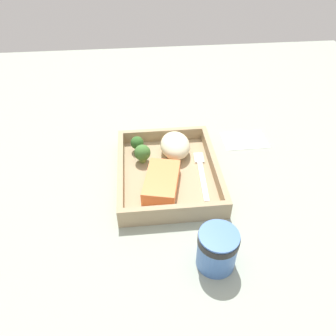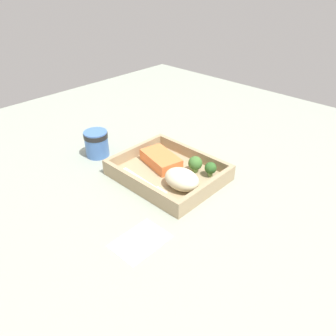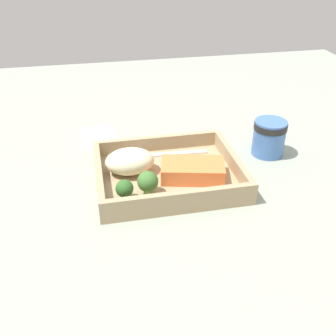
# 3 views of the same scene
# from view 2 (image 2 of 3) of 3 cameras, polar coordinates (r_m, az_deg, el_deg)

# --- Properties ---
(ground_plane) EXTENTS (1.60, 1.60, 0.02)m
(ground_plane) POSITION_cam_2_polar(r_m,az_deg,el_deg) (0.87, 0.00, -2.05)
(ground_plane) COLOR #939D8D
(takeout_tray) EXTENTS (0.27, 0.22, 0.01)m
(takeout_tray) POSITION_cam_2_polar(r_m,az_deg,el_deg) (0.87, 0.00, -1.18)
(takeout_tray) COLOR tan
(takeout_tray) RESTS_ON ground_plane
(tray_rim) EXTENTS (0.27, 0.22, 0.03)m
(tray_rim) POSITION_cam_2_polar(r_m,az_deg,el_deg) (0.85, 0.00, 0.01)
(tray_rim) COLOR tan
(tray_rim) RESTS_ON takeout_tray
(salmon_fillet) EXTENTS (0.13, 0.09, 0.03)m
(salmon_fillet) POSITION_cam_2_polar(r_m,az_deg,el_deg) (0.89, -1.24, 1.48)
(salmon_fillet) COLOR orange
(salmon_fillet) RESTS_ON takeout_tray
(mashed_potatoes) EXTENTS (0.09, 0.07, 0.05)m
(mashed_potatoes) POSITION_cam_2_polar(r_m,az_deg,el_deg) (0.80, 2.43, -1.95)
(mashed_potatoes) COLOR beige
(mashed_potatoes) RESTS_ON takeout_tray
(broccoli_floret_1) EXTENTS (0.03, 0.03, 0.04)m
(broccoli_floret_1) POSITION_cam_2_polar(r_m,az_deg,el_deg) (0.84, 7.42, -0.06)
(broccoli_floret_1) COLOR #7AA058
(broccoli_floret_1) RESTS_ON takeout_tray
(broccoli_floret_2) EXTENTS (0.04, 0.04, 0.04)m
(broccoli_floret_2) POSITION_cam_2_polar(r_m,az_deg,el_deg) (0.86, 4.76, 0.79)
(broccoli_floret_2) COLOR #72A151
(broccoli_floret_2) RESTS_ON takeout_tray
(fork) EXTENTS (0.16, 0.03, 0.00)m
(fork) POSITION_cam_2_polar(r_m,az_deg,el_deg) (0.82, -3.91, -2.59)
(fork) COLOR white
(fork) RESTS_ON takeout_tray
(paper_cup) EXTENTS (0.07, 0.07, 0.08)m
(paper_cup) POSITION_cam_2_polar(r_m,az_deg,el_deg) (0.97, -12.35, 4.39)
(paper_cup) COLOR #4672B9
(paper_cup) RESTS_ON ground_plane
(receipt_slip) EXTENTS (0.08, 0.11, 0.00)m
(receipt_slip) POSITION_cam_2_polar(r_m,az_deg,el_deg) (0.69, -4.85, -12.51)
(receipt_slip) COLOR white
(receipt_slip) RESTS_ON ground_plane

